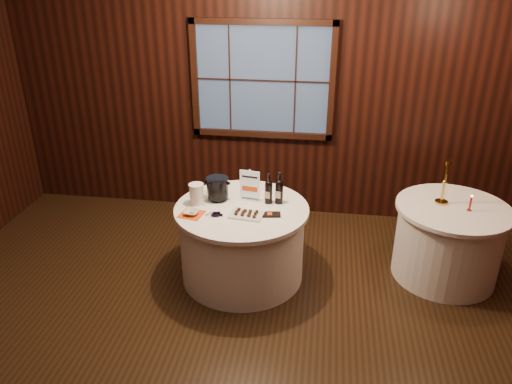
% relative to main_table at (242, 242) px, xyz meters
% --- Properties ---
extents(ground, '(6.00, 6.00, 0.00)m').
position_rel_main_table_xyz_m(ground, '(0.00, -1.00, -0.39)').
color(ground, black).
rests_on(ground, ground).
extents(back_wall, '(6.00, 0.10, 3.00)m').
position_rel_main_table_xyz_m(back_wall, '(0.00, 1.48, 1.16)').
color(back_wall, black).
rests_on(back_wall, ground).
extents(main_table, '(1.28, 1.28, 0.77)m').
position_rel_main_table_xyz_m(main_table, '(0.00, 0.00, 0.00)').
color(main_table, white).
rests_on(main_table, ground).
extents(side_table, '(1.08, 1.08, 0.77)m').
position_rel_main_table_xyz_m(side_table, '(2.00, 0.30, 0.00)').
color(side_table, white).
rests_on(side_table, ground).
extents(sign_stand, '(0.20, 0.12, 0.32)m').
position_rel_main_table_xyz_m(sign_stand, '(0.05, 0.17, 0.49)').
color(sign_stand, silver).
rests_on(sign_stand, main_table).
extents(port_bottle_left, '(0.07, 0.08, 0.30)m').
position_rel_main_table_xyz_m(port_bottle_left, '(0.24, 0.13, 0.51)').
color(port_bottle_left, black).
rests_on(port_bottle_left, main_table).
extents(port_bottle_right, '(0.08, 0.08, 0.32)m').
position_rel_main_table_xyz_m(port_bottle_right, '(0.34, 0.15, 0.52)').
color(port_bottle_right, black).
rests_on(port_bottle_right, main_table).
extents(ice_bucket, '(0.22, 0.22, 0.23)m').
position_rel_main_table_xyz_m(ice_bucket, '(-0.26, 0.14, 0.50)').
color(ice_bucket, black).
rests_on(ice_bucket, main_table).
extents(chocolate_plate, '(0.32, 0.24, 0.04)m').
position_rel_main_table_xyz_m(chocolate_plate, '(0.07, -0.16, 0.40)').
color(chocolate_plate, silver).
rests_on(chocolate_plate, main_table).
extents(chocolate_box, '(0.21, 0.13, 0.02)m').
position_rel_main_table_xyz_m(chocolate_box, '(0.28, -0.12, 0.39)').
color(chocolate_box, black).
rests_on(chocolate_box, main_table).
extents(grape_bunch, '(0.17, 0.07, 0.04)m').
position_rel_main_table_xyz_m(grape_bunch, '(-0.20, -0.21, 0.40)').
color(grape_bunch, black).
rests_on(grape_bunch, main_table).
extents(glass_pitcher, '(0.19, 0.14, 0.21)m').
position_rel_main_table_xyz_m(glass_pitcher, '(-0.44, 0.01, 0.49)').
color(glass_pitcher, white).
rests_on(glass_pitcher, main_table).
extents(orange_napkin, '(0.25, 0.25, 0.00)m').
position_rel_main_table_xyz_m(orange_napkin, '(-0.43, -0.21, 0.38)').
color(orange_napkin, '#DE4512').
rests_on(orange_napkin, main_table).
extents(cracker_bowl, '(0.15, 0.15, 0.03)m').
position_rel_main_table_xyz_m(cracker_bowl, '(-0.43, -0.21, 0.40)').
color(cracker_bowl, silver).
rests_on(cracker_bowl, orange_napkin).
extents(brass_candlestick, '(0.12, 0.12, 0.44)m').
position_rel_main_table_xyz_m(brass_candlestick, '(1.89, 0.37, 0.54)').
color(brass_candlestick, gold).
rests_on(brass_candlestick, side_table).
extents(red_candle, '(0.04, 0.04, 0.17)m').
position_rel_main_table_xyz_m(red_candle, '(2.12, 0.23, 0.45)').
color(red_candle, gold).
rests_on(red_candle, side_table).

